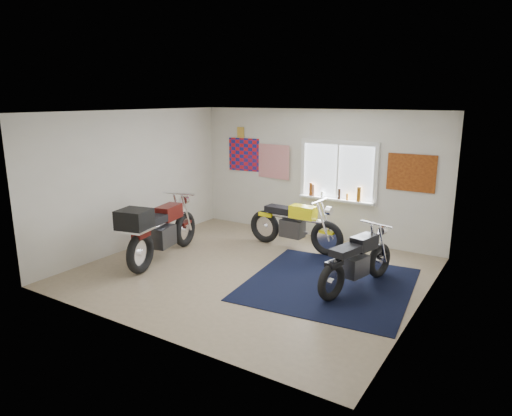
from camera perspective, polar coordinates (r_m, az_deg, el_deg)
The scene contains 10 objects.
ground at distance 7.94m, azimuth -0.44°, elevation -7.95°, with size 5.50×5.50×0.00m, color #9E896B.
room_shell at distance 7.49m, azimuth -0.47°, elevation 3.80°, with size 5.50×5.50×5.50m.
navy_rug at distance 7.52m, azimuth 9.12°, elevation -9.35°, with size 2.50×2.60×0.01m, color black.
window_assembly at distance 9.48m, azimuth 10.20°, elevation 4.00°, with size 1.66×0.17×1.26m.
oil_bottles at distance 9.48m, azimuth 10.04°, elevation 1.91°, with size 1.14×0.09×0.30m.
flag_display at distance 10.52m, azimuth -1.94°, elevation 9.42°, with size 1.60×0.10×1.17m.
triumph_poster at distance 9.03m, azimuth 18.84°, elevation 4.18°, with size 0.90×0.03×0.70m, color #A54C14.
yellow_triumph at distance 9.02m, azimuth 4.80°, elevation -2.22°, with size 2.10×0.63×1.06m.
black_chrome_bike at distance 7.31m, azimuth 12.49°, elevation -6.64°, with size 0.69×1.86×0.97m.
maroon_tourer at distance 8.41m, azimuth -12.11°, elevation -2.70°, with size 0.93×2.26×1.15m.
Camera 1 is at (3.98, -6.22, 2.92)m, focal length 32.00 mm.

